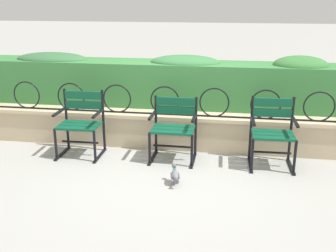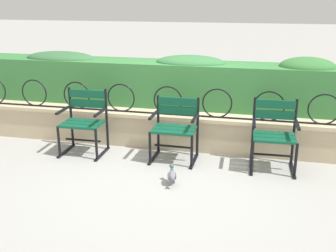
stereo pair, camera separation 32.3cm
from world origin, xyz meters
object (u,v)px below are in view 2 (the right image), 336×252
at_px(park_chair_left, 84,120).
at_px(pigeon_near_chairs, 172,176).
at_px(park_chair_centre, 175,126).
at_px(park_chair_right, 274,133).

bearing_deg(park_chair_left, pigeon_near_chairs, -28.13).
xyz_separation_m(park_chair_left, pigeon_near_chairs, (1.43, -0.77, -0.36)).
bearing_deg(park_chair_left, park_chair_centre, 1.77).
height_order(park_chair_left, park_chair_right, park_chair_left).
height_order(park_chair_centre, park_chair_right, park_chair_right).
height_order(park_chair_centre, pigeon_near_chairs, park_chair_centre).
bearing_deg(park_chair_centre, park_chair_right, -0.80).
distance_m(park_chair_centre, pigeon_near_chairs, 0.89).
bearing_deg(pigeon_near_chairs, park_chair_centre, 99.45).
height_order(park_chair_left, pigeon_near_chairs, park_chair_left).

